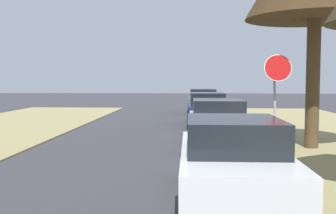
% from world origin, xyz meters
% --- Properties ---
extents(stop_sign_far, '(0.81, 0.62, 2.93)m').
position_xyz_m(stop_sign_far, '(4.10, 12.23, 2.16)').
color(stop_sign_far, '#9EA0A5').
rests_on(stop_sign_far, grass_verge_right).
extents(parked_sedan_white, '(1.97, 4.42, 1.57)m').
position_xyz_m(parked_sedan_white, '(2.32, 7.33, 0.72)').
color(parked_sedan_white, white).
rests_on(parked_sedan_white, ground).
extents(parked_sedan_silver, '(1.97, 4.42, 1.57)m').
position_xyz_m(parked_sedan_silver, '(2.42, 13.52, 0.72)').
color(parked_sedan_silver, '#BCBCC1').
rests_on(parked_sedan_silver, ground).
extents(parked_sedan_navy, '(1.97, 4.42, 1.57)m').
position_xyz_m(parked_sedan_navy, '(2.31, 19.64, 0.72)').
color(parked_sedan_navy, navy).
rests_on(parked_sedan_navy, ground).
extents(parked_sedan_green, '(1.97, 4.42, 1.57)m').
position_xyz_m(parked_sedan_green, '(2.25, 26.12, 0.72)').
color(parked_sedan_green, '#28663D').
rests_on(parked_sedan_green, ground).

